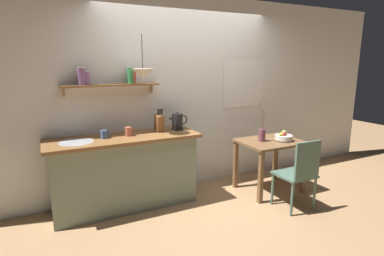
% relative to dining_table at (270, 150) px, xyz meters
% --- Properties ---
extents(ground_plane, '(14.00, 14.00, 0.00)m').
position_rel_dining_table_xyz_m(ground_plane, '(-0.96, 0.08, -0.60)').
color(ground_plane, '#A87F56').
extents(back_wall, '(6.80, 0.11, 2.70)m').
position_rel_dining_table_xyz_m(back_wall, '(-0.76, 0.73, 0.75)').
color(back_wall, white).
rests_on(back_wall, ground_plane).
extents(kitchen_counter, '(1.83, 0.63, 0.92)m').
position_rel_dining_table_xyz_m(kitchen_counter, '(-1.96, 0.40, -0.13)').
color(kitchen_counter, gray).
rests_on(kitchen_counter, ground_plane).
extents(wall_shelf, '(1.17, 0.20, 0.34)m').
position_rel_dining_table_xyz_m(wall_shelf, '(-2.03, 0.57, 1.00)').
color(wall_shelf, brown).
extents(dining_table, '(0.85, 0.67, 0.73)m').
position_rel_dining_table_xyz_m(dining_table, '(0.00, 0.00, 0.00)').
color(dining_table, brown).
rests_on(dining_table, ground_plane).
extents(dining_chair_near, '(0.43, 0.41, 0.90)m').
position_rel_dining_table_xyz_m(dining_chair_near, '(-0.08, -0.64, -0.09)').
color(dining_chair_near, '#4C6B5B').
rests_on(dining_chair_near, ground_plane).
extents(fruit_bowl, '(0.24, 0.24, 0.14)m').
position_rel_dining_table_xyz_m(fruit_bowl, '(0.17, -0.08, 0.19)').
color(fruit_bowl, silver).
rests_on(fruit_bowl, dining_table).
extents(twig_vase, '(0.10, 0.10, 0.54)m').
position_rel_dining_table_xyz_m(twig_vase, '(-0.12, 0.03, 0.23)').
color(twig_vase, brown).
rests_on(twig_vase, dining_table).
extents(electric_kettle, '(0.25, 0.17, 0.24)m').
position_rel_dining_table_xyz_m(electric_kettle, '(-1.22, 0.44, 0.43)').
color(electric_kettle, black).
rests_on(electric_kettle, kitchen_counter).
extents(knife_block, '(0.09, 0.17, 0.30)m').
position_rel_dining_table_xyz_m(knife_block, '(-1.48, 0.44, 0.44)').
color(knife_block, brown).
rests_on(knife_block, kitchen_counter).
extents(coffee_mug_by_sink, '(0.12, 0.08, 0.10)m').
position_rel_dining_table_xyz_m(coffee_mug_by_sink, '(-2.19, 0.39, 0.37)').
color(coffee_mug_by_sink, '#3D5B89').
rests_on(coffee_mug_by_sink, kitchen_counter).
extents(coffee_mug_spare, '(0.12, 0.08, 0.11)m').
position_rel_dining_table_xyz_m(coffee_mug_spare, '(-1.90, 0.39, 0.38)').
color(coffee_mug_spare, '#C6664C').
rests_on(coffee_mug_spare, kitchen_counter).
extents(pendant_lamp, '(0.27, 0.27, 0.51)m').
position_rel_dining_table_xyz_m(pendant_lamp, '(-1.70, 0.35, 1.08)').
color(pendant_lamp, black).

